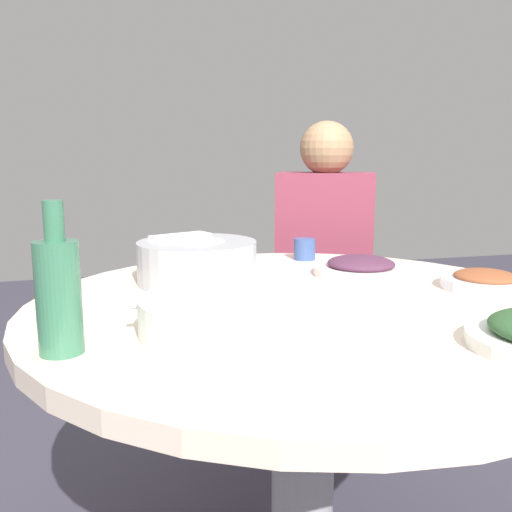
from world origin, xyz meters
The scene contains 10 objects.
round_dining_table centered at (0.00, 0.00, 0.62)m, with size 1.16×1.16×0.77m.
rice_bowl centered at (0.23, 0.19, 0.83)m, with size 0.28×0.28×0.11m.
soup_bowl centered at (-0.16, 0.22, 0.80)m, with size 0.27×0.29×0.06m.
dish_eggplant centered at (0.21, -0.22, 0.79)m, with size 0.24×0.24×0.05m.
dish_stirfry centered at (0.00, -0.44, 0.79)m, with size 0.20×0.20×0.04m.
green_bottle centered at (-0.19, 0.47, 0.87)m, with size 0.07×0.07×0.24m.
tea_cup_near centered at (0.49, 0.13, 0.80)m, with size 0.06×0.06×0.06m, color #3B509A.
tea_cup_far centered at (0.44, -0.16, 0.80)m, with size 0.06×0.06×0.06m, color #395491.
stool_for_diner_left centered at (0.80, -0.36, 0.22)m, with size 0.38×0.38×0.43m, color brown.
diner_left centered at (0.80, -0.36, 0.75)m, with size 0.44×0.43×0.76m.
Camera 1 is at (-1.06, 0.39, 1.07)m, focal length 38.75 mm.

